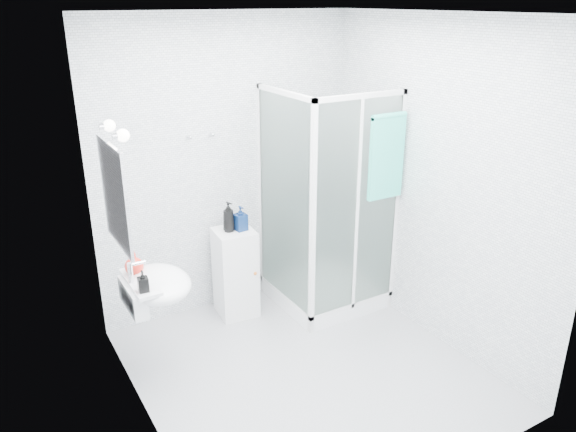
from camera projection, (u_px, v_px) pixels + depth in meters
room at (308, 213)px, 3.87m from camera, size 2.40×2.60×2.60m
shower_enclosure at (323, 261)px, 5.11m from camera, size 0.90×0.95×2.00m
wall_basin at (154, 286)px, 3.94m from camera, size 0.46×0.56×0.35m
mirror at (114, 196)px, 3.59m from camera, size 0.02×0.60×0.70m
vanity_lights at (115, 130)px, 3.47m from camera, size 0.10×0.40×0.08m
wall_hooks at (201, 136)px, 4.64m from camera, size 0.23×0.06×0.03m
storage_cabinet at (236, 273)px, 4.99m from camera, size 0.36×0.37×0.81m
hand_towel at (387, 155)px, 4.56m from camera, size 0.33×0.05×0.71m
shampoo_bottle_a at (229, 217)px, 4.78m from camera, size 0.13×0.13×0.27m
shampoo_bottle_b at (241, 218)px, 4.82m from camera, size 0.11×0.11×0.22m
soap_dispenser_orange at (134, 263)px, 3.94m from camera, size 0.17×0.17×0.17m
soap_dispenser_black at (143, 281)px, 3.70m from camera, size 0.07×0.08×0.15m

